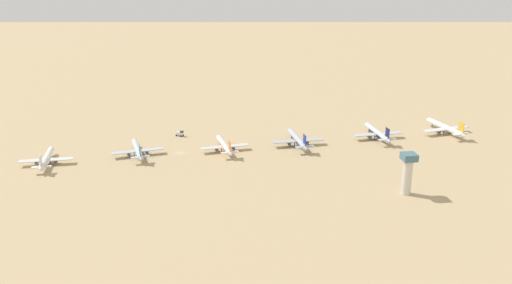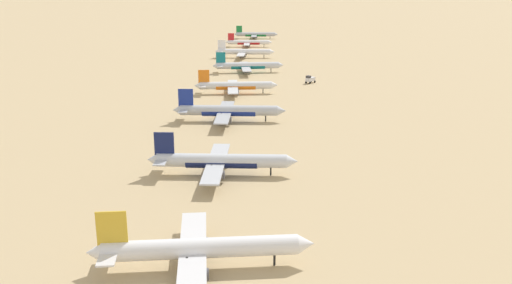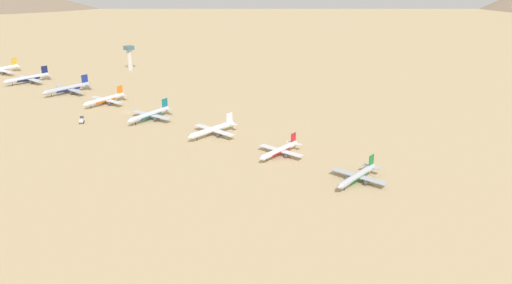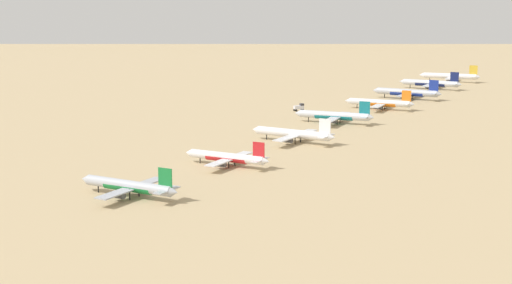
{
  "view_description": "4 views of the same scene",
  "coord_description": "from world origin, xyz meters",
  "px_view_note": "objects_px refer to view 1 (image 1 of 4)",
  "views": [
    {
      "loc": [
        -317.72,
        0.4,
        115.88
      ],
      "look_at": [
        4.74,
        -48.13,
        3.08
      ],
      "focal_mm": 37.75,
      "sensor_mm": 36.0,
      "label": 1
    },
    {
      "loc": [
        31.6,
        -275.26,
        54.25
      ],
      "look_at": [
        16.84,
        -111.45,
        3.58
      ],
      "focal_mm": 39.89,
      "sensor_mm": 36.0,
      "label": 2
    },
    {
      "loc": [
        187.68,
        300.27,
        102.63
      ],
      "look_at": [
        -6.06,
        115.21,
        5.61
      ],
      "focal_mm": 37.04,
      "sensor_mm": 36.0,
      "label": 3
    },
    {
      "loc": [
        -152.7,
        333.74,
        55.84
      ],
      "look_at": [
        -7.88,
        106.47,
        4.79
      ],
      "focal_mm": 51.99,
      "sensor_mm": 36.0,
      "label": 4
    }
  ],
  "objects_px": {
    "parked_jet_1": "(377,133)",
    "parked_jet_5": "(46,159)",
    "parked_jet_2": "(297,139)",
    "service_truck": "(180,133)",
    "parked_jet_0": "(445,128)",
    "parked_jet_4": "(137,150)",
    "parked_jet_3": "(224,145)",
    "control_tower": "(408,171)"
  },
  "relations": [
    {
      "from": "parked_jet_0",
      "to": "service_truck",
      "type": "bearing_deg",
      "value": 83.4
    },
    {
      "from": "parked_jet_0",
      "to": "parked_jet_4",
      "type": "xyz_separation_m",
      "value": [
        -12.64,
        207.72,
        -0.44
      ]
    },
    {
      "from": "parked_jet_4",
      "to": "control_tower",
      "type": "height_order",
      "value": "control_tower"
    },
    {
      "from": "parked_jet_1",
      "to": "parked_jet_0",
      "type": "bearing_deg",
      "value": -86.04
    },
    {
      "from": "parked_jet_0",
      "to": "parked_jet_5",
      "type": "bearing_deg",
      "value": 94.48
    },
    {
      "from": "parked_jet_2",
      "to": "control_tower",
      "type": "relative_size",
      "value": 1.89
    },
    {
      "from": "parked_jet_2",
      "to": "parked_jet_3",
      "type": "xyz_separation_m",
      "value": [
        -3.34,
        47.73,
        -0.39
      ]
    },
    {
      "from": "parked_jet_1",
      "to": "service_truck",
      "type": "relative_size",
      "value": 7.31
    },
    {
      "from": "parked_jet_1",
      "to": "parked_jet_2",
      "type": "height_order",
      "value": "parked_jet_2"
    },
    {
      "from": "parked_jet_1",
      "to": "control_tower",
      "type": "height_order",
      "value": "control_tower"
    },
    {
      "from": "parked_jet_0",
      "to": "parked_jet_1",
      "type": "relative_size",
      "value": 1.03
    },
    {
      "from": "parked_jet_0",
      "to": "control_tower",
      "type": "bearing_deg",
      "value": 143.31
    },
    {
      "from": "parked_jet_4",
      "to": "parked_jet_5",
      "type": "relative_size",
      "value": 1.02
    },
    {
      "from": "parked_jet_3",
      "to": "parked_jet_5",
      "type": "bearing_deg",
      "value": 94.25
    },
    {
      "from": "parked_jet_3",
      "to": "control_tower",
      "type": "distance_m",
      "value": 117.06
    },
    {
      "from": "parked_jet_5",
      "to": "service_truck",
      "type": "height_order",
      "value": "parked_jet_5"
    },
    {
      "from": "parked_jet_2",
      "to": "parked_jet_3",
      "type": "distance_m",
      "value": 47.85
    },
    {
      "from": "parked_jet_3",
      "to": "service_truck",
      "type": "xyz_separation_m",
      "value": [
        33.49,
        27.17,
        -1.53
      ]
    },
    {
      "from": "parked_jet_3",
      "to": "parked_jet_4",
      "type": "distance_m",
      "value": 53.55
    },
    {
      "from": "parked_jet_0",
      "to": "control_tower",
      "type": "xyz_separation_m",
      "value": [
        -91.01,
        67.8,
        8.48
      ]
    },
    {
      "from": "service_truck",
      "to": "control_tower",
      "type": "height_order",
      "value": "control_tower"
    },
    {
      "from": "parked_jet_5",
      "to": "service_truck",
      "type": "bearing_deg",
      "value": -62.2
    },
    {
      "from": "parked_jet_1",
      "to": "parked_jet_3",
      "type": "bearing_deg",
      "value": 94.97
    },
    {
      "from": "parked_jet_0",
      "to": "control_tower",
      "type": "distance_m",
      "value": 113.81
    },
    {
      "from": "parked_jet_0",
      "to": "parked_jet_2",
      "type": "relative_size",
      "value": 1.02
    },
    {
      "from": "parked_jet_0",
      "to": "parked_jet_3",
      "type": "height_order",
      "value": "parked_jet_0"
    },
    {
      "from": "parked_jet_3",
      "to": "parked_jet_4",
      "type": "xyz_separation_m",
      "value": [
        -0.14,
        53.55,
        0.09
      ]
    },
    {
      "from": "service_truck",
      "to": "control_tower",
      "type": "bearing_deg",
      "value": -134.61
    },
    {
      "from": "parked_jet_0",
      "to": "parked_jet_2",
      "type": "distance_m",
      "value": 106.83
    },
    {
      "from": "parked_jet_2",
      "to": "parked_jet_5",
      "type": "bearing_deg",
      "value": 94.17
    },
    {
      "from": "parked_jet_5",
      "to": "control_tower",
      "type": "relative_size",
      "value": 1.71
    },
    {
      "from": "parked_jet_4",
      "to": "service_truck",
      "type": "relative_size",
      "value": 6.81
    },
    {
      "from": "parked_jet_1",
      "to": "parked_jet_5",
      "type": "xyz_separation_m",
      "value": [
        -16.85,
        209.26,
        -0.29
      ]
    },
    {
      "from": "parked_jet_0",
      "to": "parked_jet_4",
      "type": "distance_m",
      "value": 208.1
    },
    {
      "from": "service_truck",
      "to": "parked_jet_1",
      "type": "bearing_deg",
      "value": -100.6
    },
    {
      "from": "parked_jet_0",
      "to": "parked_jet_4",
      "type": "height_order",
      "value": "parked_jet_0"
    },
    {
      "from": "parked_jet_1",
      "to": "parked_jet_4",
      "type": "xyz_separation_m",
      "value": [
        -9.15,
        157.24,
        -0.26
      ]
    },
    {
      "from": "parked_jet_2",
      "to": "parked_jet_3",
      "type": "relative_size",
      "value": 1.11
    },
    {
      "from": "control_tower",
      "to": "parked_jet_1",
      "type": "bearing_deg",
      "value": -11.2
    },
    {
      "from": "parked_jet_2",
      "to": "service_truck",
      "type": "height_order",
      "value": "parked_jet_2"
    },
    {
      "from": "parked_jet_0",
      "to": "parked_jet_3",
      "type": "xyz_separation_m",
      "value": [
        -12.5,
        154.17,
        -0.53
      ]
    },
    {
      "from": "parked_jet_1",
      "to": "parked_jet_3",
      "type": "height_order",
      "value": "parked_jet_1"
    }
  ]
}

